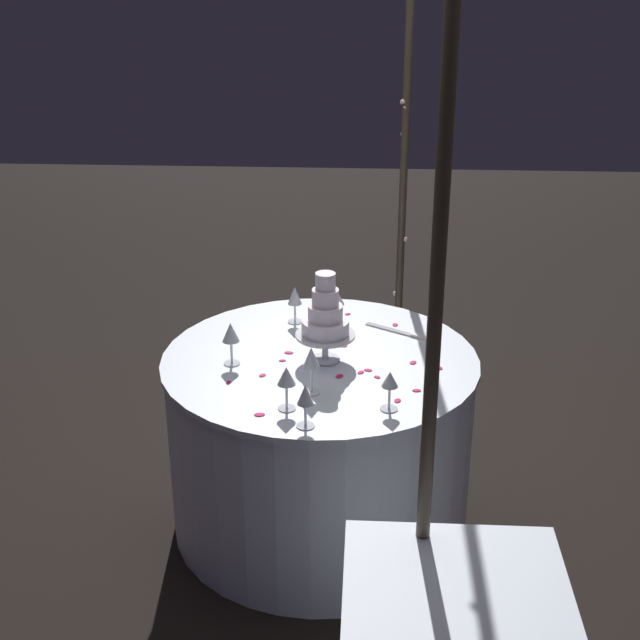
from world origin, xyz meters
name	(u,v)px	position (x,y,z in m)	size (l,w,h in m)	color
ground_plane	(320,518)	(0.00, 0.00, 0.00)	(12.00, 12.00, 0.00)	black
decorative_arch	(419,123)	(0.00, 0.33, 1.59)	(2.15, 0.06, 2.48)	#473D2D
main_table	(320,441)	(0.00, 0.00, 0.36)	(1.18, 1.18, 0.72)	silver
tiered_cake	(325,318)	(0.02, 0.02, 0.89)	(0.22, 0.22, 0.34)	silver
wine_glass_0	(305,397)	(0.51, -0.02, 0.83)	(0.06, 0.06, 0.15)	silver
wine_glass_1	(286,378)	(0.39, -0.09, 0.84)	(0.06, 0.06, 0.15)	silver
wine_glass_2	(231,334)	(0.07, -0.32, 0.84)	(0.06, 0.06, 0.16)	silver
wine_glass_3	(336,299)	(-0.30, 0.05, 0.84)	(0.07, 0.07, 0.16)	silver
wine_glass_4	(295,297)	(-0.33, -0.12, 0.83)	(0.06, 0.06, 0.15)	silver
wine_glass_5	(311,360)	(0.28, -0.01, 0.85)	(0.06, 0.06, 0.17)	silver
wine_glass_6	(390,382)	(0.38, 0.25, 0.82)	(0.06, 0.06, 0.14)	silver
cake_knife	(403,333)	(-0.24, 0.31, 0.73)	(0.17, 0.26, 0.01)	silver
rose_petal_0	(228,382)	(0.22, -0.31, 0.72)	(0.02, 0.02, 0.00)	#C61951
rose_petal_1	(368,370)	(0.10, 0.18, 0.72)	(0.03, 0.02, 0.00)	#C61951
rose_petal_2	(361,372)	(0.12, 0.15, 0.72)	(0.03, 0.02, 0.00)	#C61951
rose_petal_3	(438,368)	(0.06, 0.43, 0.72)	(0.04, 0.03, 0.00)	#C61951
rose_petal_4	(339,376)	(0.15, 0.08, 0.72)	(0.04, 0.03, 0.00)	#C61951
rose_petal_5	(428,347)	(-0.11, 0.41, 0.72)	(0.03, 0.02, 0.00)	#C61951
rose_petal_6	(342,345)	(-0.11, 0.08, 0.72)	(0.04, 0.03, 0.00)	#C61951
rose_petal_7	(397,401)	(0.32, 0.28, 0.72)	(0.03, 0.02, 0.00)	#C61951
rose_petal_8	(417,390)	(0.24, 0.35, 0.72)	(0.03, 0.02, 0.00)	#C61951
rose_petal_9	(413,362)	(0.03, 0.34, 0.72)	(0.03, 0.02, 0.00)	#C61951
rose_petal_10	(350,332)	(-0.23, 0.10, 0.72)	(0.03, 0.02, 0.00)	#C61951
rose_petal_11	(289,353)	(-0.03, -0.12, 0.72)	(0.03, 0.02, 0.00)	#C61951
rose_petal_12	(260,415)	(0.44, -0.17, 0.72)	(0.04, 0.03, 0.00)	#C61951
rose_petal_13	(340,342)	(-0.13, 0.07, 0.72)	(0.03, 0.02, 0.00)	#C61951
rose_petal_14	(282,360)	(0.04, -0.14, 0.72)	(0.03, 0.02, 0.00)	#C61951
rose_petal_15	(377,377)	(0.15, 0.21, 0.72)	(0.03, 0.02, 0.00)	#C61951
rose_petal_16	(348,314)	(-0.42, 0.09, 0.72)	(0.03, 0.02, 0.00)	#C61951
rose_petal_17	(395,325)	(-0.32, 0.29, 0.72)	(0.03, 0.02, 0.00)	#C61951
rose_petal_18	(262,375)	(0.16, -0.20, 0.72)	(0.03, 0.02, 0.00)	#C61951
rose_petal_19	(311,332)	(-0.22, -0.05, 0.72)	(0.03, 0.02, 0.00)	#C61951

